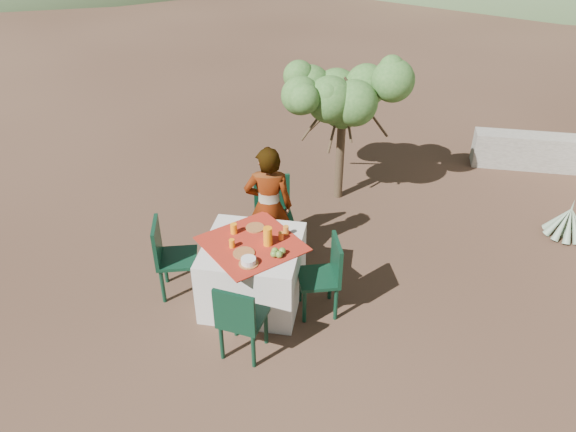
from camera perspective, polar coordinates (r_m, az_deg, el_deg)
The scene contains 21 objects.
ground at distance 6.66m, azimuth 0.96°, elevation -6.35°, with size 160.00×160.00×0.00m, color #311F16.
table at distance 6.17m, azimuth -3.57°, elevation -5.66°, with size 1.30×1.30×0.76m.
chair_far at distance 6.89m, azimuth -1.50°, elevation 0.57°, with size 0.56×0.56×0.96m.
chair_near at distance 5.45m, azimuth -4.92°, elevation -10.34°, with size 0.47×0.47×0.89m.
chair_left at distance 6.31m, azimuth -11.96°, elevation -3.87°, with size 0.53×0.53×0.93m.
chair_right at distance 5.95m, azimuth 3.84°, elevation -5.82°, with size 0.52×0.52×0.90m.
person at distance 6.51m, azimuth -1.98°, elevation 0.91°, with size 0.56×0.37×1.54m, color #8C6651.
shrub_tree at distance 7.66m, azimuth 6.08°, elevation 11.49°, with size 1.55×1.52×1.82m.
agave at distance 8.12m, azimuth 26.52°, elevation -0.56°, with size 0.56×0.56×0.60m.
stone_wall at distance 9.78m, azimuth 25.83°, elevation 5.76°, with size 2.60×0.35×0.55m, color gray.
plate_far at distance 6.16m, azimuth -3.36°, elevation -1.19°, with size 0.21×0.21×0.01m, color brown.
plate_near at distance 5.79m, azimuth -4.51°, elevation -3.80°, with size 0.23×0.23×0.01m, color brown.
glass_far at distance 6.07m, azimuth -5.53°, elevation -1.28°, with size 0.07×0.07×0.12m, color orange.
glass_near at distance 5.87m, azimuth -5.72°, elevation -2.79°, with size 0.06×0.06×0.09m, color orange.
juice_pitcher at distance 5.85m, azimuth -2.07°, elevation -2.08°, with size 0.10×0.10×0.21m, color orange.
bowl_plate at distance 5.65m, azimuth -4.02°, elevation -4.83°, with size 0.20×0.20×0.01m, color brown.
white_bowl at distance 5.63m, azimuth -4.04°, elevation -4.56°, with size 0.15×0.15×0.06m, color silver.
jar_left at distance 5.95m, azimuth -0.72°, elevation -2.04°, with size 0.06×0.06×0.09m, color orange.
jar_right at distance 6.04m, azimuth -0.21°, elevation -1.44°, with size 0.06×0.06×0.10m, color orange.
napkin_holder at distance 5.94m, azimuth -2.12°, elevation -2.11°, with size 0.08×0.04×0.10m, color silver.
fruit_cluster at distance 5.73m, azimuth -1.07°, elevation -3.74°, with size 0.15×0.14×0.07m.
Camera 1 is at (0.77, -5.09, 4.23)m, focal length 35.00 mm.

